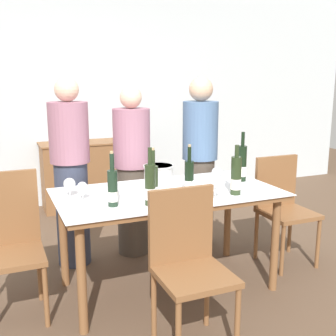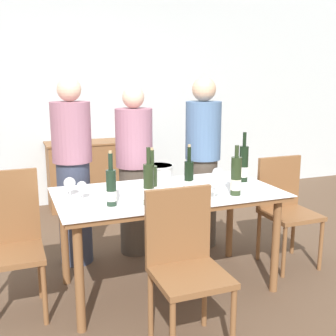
{
  "view_description": "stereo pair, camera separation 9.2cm",
  "coord_description": "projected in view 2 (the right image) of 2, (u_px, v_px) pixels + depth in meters",
  "views": [
    {
      "loc": [
        -1.17,
        -2.78,
        1.6
      ],
      "look_at": [
        0.0,
        0.0,
        0.95
      ],
      "focal_mm": 45.0,
      "sensor_mm": 36.0,
      "label": 1
    },
    {
      "loc": [
        -1.08,
        -2.81,
        1.6
      ],
      "look_at": [
        0.0,
        0.0,
        0.95
      ],
      "focal_mm": 45.0,
      "sensor_mm": 36.0,
      "label": 2
    }
  ],
  "objects": [
    {
      "name": "chair_right_end",
      "position": [
        285.0,
        203.0,
        3.65
      ],
      "size": [
        0.42,
        0.42,
        0.92
      ],
      "color": "brown",
      "rests_on": "ground_plane"
    },
    {
      "name": "wine_glass_4",
      "position": [
        195.0,
        186.0,
        2.93
      ],
      "size": [
        0.08,
        0.08,
        0.14
      ],
      "color": "white",
      "rests_on": "dining_table"
    },
    {
      "name": "back_wall",
      "position": [
        95.0,
        93.0,
        5.37
      ],
      "size": [
        8.0,
        0.1,
        2.8
      ],
      "color": "silver",
      "rests_on": "ground_plane"
    },
    {
      "name": "sideboard_cabinet",
      "position": [
        95.0,
        174.0,
        5.28
      ],
      "size": [
        1.16,
        0.46,
        0.82
      ],
      "color": "brown",
      "rests_on": "ground_plane"
    },
    {
      "name": "person_host",
      "position": [
        73.0,
        173.0,
        3.58
      ],
      "size": [
        0.33,
        0.33,
        1.6
      ],
      "color": "#383F56",
      "rests_on": "ground_plane"
    },
    {
      "name": "wine_glass_5",
      "position": [
        150.0,
        177.0,
        3.2
      ],
      "size": [
        0.08,
        0.08,
        0.13
      ],
      "color": "white",
      "rests_on": "dining_table"
    },
    {
      "name": "ice_bucket",
      "position": [
        158.0,
        179.0,
        3.04
      ],
      "size": [
        0.22,
        0.22,
        0.21
      ],
      "color": "white",
      "rests_on": "dining_table"
    },
    {
      "name": "wine_glass_3",
      "position": [
        217.0,
        173.0,
        3.25
      ],
      "size": [
        0.08,
        0.08,
        0.15
      ],
      "color": "white",
      "rests_on": "dining_table"
    },
    {
      "name": "chair_left_end",
      "position": [
        10.0,
        235.0,
        2.86
      ],
      "size": [
        0.42,
        0.42,
        0.98
      ],
      "color": "brown",
      "rests_on": "ground_plane"
    },
    {
      "name": "dining_table",
      "position": [
        168.0,
        202.0,
        3.14
      ],
      "size": [
        1.65,
        0.88,
        0.77
      ],
      "color": "brown",
      "rests_on": "ground_plane"
    },
    {
      "name": "wine_glass_1",
      "position": [
        82.0,
        187.0,
        2.9
      ],
      "size": [
        0.07,
        0.07,
        0.13
      ],
      "color": "white",
      "rests_on": "dining_table"
    },
    {
      "name": "wine_bottle_0",
      "position": [
        111.0,
        188.0,
        2.76
      ],
      "size": [
        0.07,
        0.07,
        0.37
      ],
      "color": "#1E3323",
      "rests_on": "dining_table"
    },
    {
      "name": "wine_glass_2",
      "position": [
        70.0,
        184.0,
        2.99
      ],
      "size": [
        0.08,
        0.08,
        0.14
      ],
      "color": "white",
      "rests_on": "dining_table"
    },
    {
      "name": "wine_bottle_2",
      "position": [
        189.0,
        178.0,
        3.04
      ],
      "size": [
        0.07,
        0.07,
        0.36
      ],
      "color": "black",
      "rests_on": "dining_table"
    },
    {
      "name": "person_guest_right",
      "position": [
        203.0,
        163.0,
        3.97
      ],
      "size": [
        0.33,
        0.33,
        1.6
      ],
      "color": "#51473D",
      "rests_on": "ground_plane"
    },
    {
      "name": "wine_bottle_1",
      "position": [
        236.0,
        177.0,
        3.01
      ],
      "size": [
        0.08,
        0.08,
        0.36
      ],
      "color": "#28381E",
      "rests_on": "dining_table"
    },
    {
      "name": "ground_plane",
      "position": [
        168.0,
        287.0,
        3.29
      ],
      "size": [
        12.0,
        12.0,
        0.0
      ],
      "primitive_type": "plane",
      "color": "brown"
    },
    {
      "name": "wine_bottle_4",
      "position": [
        152.0,
        183.0,
        2.89
      ],
      "size": [
        0.07,
        0.07,
        0.37
      ],
      "color": "#28381E",
      "rests_on": "dining_table"
    },
    {
      "name": "wine_bottle_3",
      "position": [
        244.0,
        165.0,
        3.4
      ],
      "size": [
        0.07,
        0.07,
        0.4
      ],
      "color": "black",
      "rests_on": "dining_table"
    },
    {
      "name": "person_guest_left",
      "position": [
        135.0,
        172.0,
        3.8
      ],
      "size": [
        0.33,
        0.33,
        1.53
      ],
      "color": "#51473D",
      "rests_on": "ground_plane"
    },
    {
      "name": "wine_glass_0",
      "position": [
        215.0,
        184.0,
        2.9
      ],
      "size": [
        0.09,
        0.09,
        0.16
      ],
      "color": "white",
      "rests_on": "dining_table"
    },
    {
      "name": "wine_bottle_5",
      "position": [
        149.0,
        185.0,
        2.78
      ],
      "size": [
        0.07,
        0.07,
        0.39
      ],
      "color": "#28381E",
      "rests_on": "dining_table"
    },
    {
      "name": "chair_near_front",
      "position": [
        185.0,
        257.0,
        2.51
      ],
      "size": [
        0.42,
        0.42,
        0.95
      ],
      "color": "brown",
      "rests_on": "ground_plane"
    }
  ]
}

